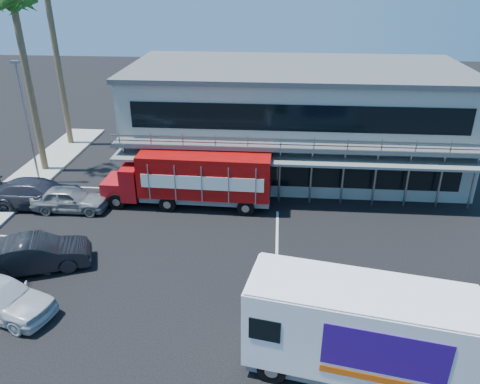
# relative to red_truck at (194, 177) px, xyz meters

# --- Properties ---
(ground) EXTENTS (120.00, 120.00, 0.00)m
(ground) POSITION_rel_red_truck_xyz_m (3.07, -8.52, -1.87)
(ground) COLOR black
(ground) RESTS_ON ground
(building) EXTENTS (22.40, 12.00, 7.30)m
(building) POSITION_rel_red_truck_xyz_m (6.07, 6.42, 1.79)
(building) COLOR #999F92
(building) RESTS_ON ground
(palm_e) EXTENTS (2.80, 2.80, 12.25)m
(palm_e) POSITION_rel_red_truck_xyz_m (-11.63, 4.48, 8.70)
(palm_e) COLOR brown
(palm_e) RESTS_ON ground
(light_pole_far) EXTENTS (0.50, 0.25, 8.09)m
(light_pole_far) POSITION_rel_red_truck_xyz_m (-11.13, 2.48, 2.63)
(light_pole_far) COLOR gray
(light_pole_far) RESTS_ON ground
(red_truck) EXTENTS (10.16, 2.68, 3.40)m
(red_truck) POSITION_rel_red_truck_xyz_m (0.00, 0.00, 0.00)
(red_truck) COLOR #AA0D12
(red_truck) RESTS_ON ground
(white_van) EXTENTS (7.90, 3.95, 3.69)m
(white_van) POSITION_rel_red_truck_xyz_m (7.81, -12.62, 0.09)
(white_van) COLOR white
(white_van) RESTS_ON ground
(parked_car_a) EXTENTS (5.25, 3.30, 1.67)m
(parked_car_a) POSITION_rel_red_truck_xyz_m (-6.43, -10.52, -1.04)
(parked_car_a) COLOR silver
(parked_car_a) RESTS_ON ground
(parked_car_b) EXTENTS (5.34, 3.40, 1.66)m
(parked_car_b) POSITION_rel_red_truck_xyz_m (-6.43, -7.32, -1.04)
(parked_car_b) COLOR black
(parked_car_b) RESTS_ON ground
(parked_car_d) EXTENTS (5.96, 2.74, 1.69)m
(parked_car_d) POSITION_rel_red_truck_xyz_m (-9.43, -0.92, -1.02)
(parked_car_d) COLOR #282A36
(parked_car_d) RESTS_ON ground
(parked_car_e) EXTENTS (4.48, 1.86, 1.52)m
(parked_car_e) POSITION_rel_red_truck_xyz_m (-7.29, -1.32, -1.11)
(parked_car_e) COLOR gray
(parked_car_e) RESTS_ON ground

